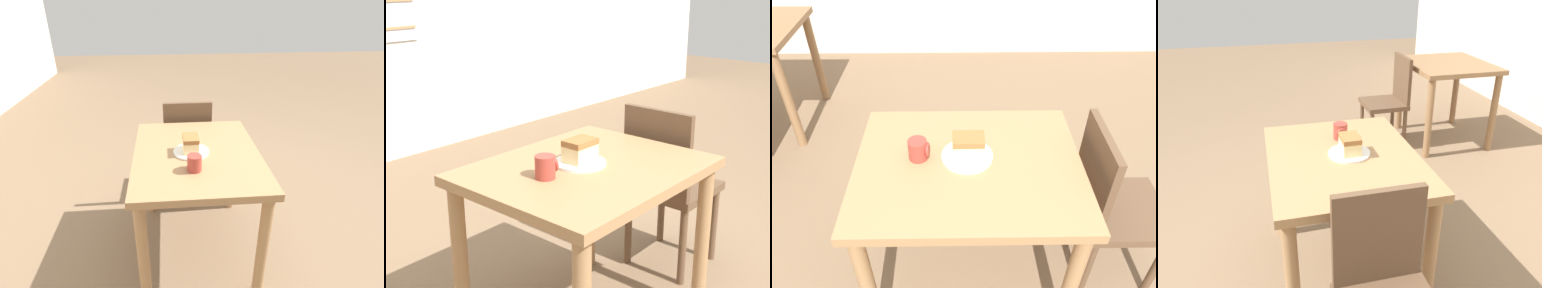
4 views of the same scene
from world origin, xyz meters
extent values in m
cube|color=#9E754C|center=(-0.14, 0.53, 0.69)|extent=(0.88, 0.71, 0.04)
cylinder|color=#9E754C|center=(0.25, 0.22, 0.33)|extent=(0.06, 0.06, 0.67)
cylinder|color=#9E754C|center=(-0.53, 0.83, 0.33)|extent=(0.06, 0.06, 0.67)
cylinder|color=#9E754C|center=(0.25, 0.83, 0.33)|extent=(0.06, 0.06, 0.67)
cube|color=brown|center=(0.54, 0.54, 0.40)|extent=(0.37, 0.37, 0.04)
cylinder|color=brown|center=(0.70, 0.39, 0.19)|extent=(0.04, 0.04, 0.38)
cylinder|color=brown|center=(0.70, 0.69, 0.19)|extent=(0.04, 0.04, 0.38)
cylinder|color=brown|center=(0.39, 0.39, 0.19)|extent=(0.04, 0.04, 0.38)
cylinder|color=brown|center=(0.39, 0.69, 0.19)|extent=(0.04, 0.04, 0.38)
cube|color=brown|center=(0.37, 0.54, 0.63)|extent=(0.03, 0.35, 0.40)
cylinder|color=white|center=(-0.15, 0.56, 0.71)|extent=(0.20, 0.20, 0.01)
cube|color=beige|center=(-0.14, 0.56, 0.75)|extent=(0.12, 0.09, 0.06)
cube|color=#936033|center=(-0.14, 0.56, 0.80)|extent=(0.12, 0.09, 0.02)
cylinder|color=#9E382D|center=(-0.34, 0.56, 0.75)|extent=(0.07, 0.07, 0.08)
torus|color=#9E382D|center=(-0.30, 0.56, 0.75)|extent=(0.01, 0.06, 0.06)
camera|label=1|loc=(-1.63, 0.68, 1.51)|focal=28.00mm
camera|label=2|loc=(-1.61, -0.69, 1.41)|focal=50.00mm
camera|label=3|loc=(-0.17, -0.55, 1.67)|focal=35.00mm
camera|label=4|loc=(1.41, 0.17, 1.53)|focal=35.00mm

